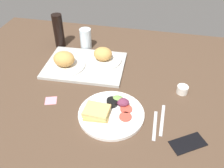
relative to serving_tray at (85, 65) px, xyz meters
The scene contains 12 objects.
ground_plane 27.37cm from the serving_tray, 49.05° to the right, with size 190.00×150.00×3.00cm, color #4C3828.
serving_tray is the anchor object (origin of this frame).
bread_plate_near 12.18cm from the serving_tray, 152.95° to the right, with size 22.00×22.00×9.57cm.
bread_plate_far 11.68cm from the serving_tray, 27.23° to the left, with size 20.38×20.38×8.80cm.
plate_with_salad 41.35cm from the serving_tray, 56.78° to the right, with size 30.14×30.14×5.40cm.
drinking_glass 22.09cm from the serving_tray, 105.27° to the left, with size 7.26×7.26×13.09cm, color silver.
soda_bottle 31.41cm from the serving_tray, 139.96° to the left, with size 6.40×6.40×21.66cm, color black.
espresso_cup 56.31cm from the serving_tray, 12.30° to the right, with size 5.60×5.60×4.00cm, color silver.
fork 56.95cm from the serving_tray, 40.51° to the right, with size 17.00×1.40×0.50cm, color #B7B7BC.
knife 56.85cm from the serving_tray, 35.47° to the right, with size 19.00×1.40×0.50cm, color #B7B7BC.
cell_phone 72.06cm from the serving_tray, 37.51° to the right, with size 14.40×7.20×0.80cm, color black.
sticky_note 32.73cm from the serving_tray, 103.63° to the right, with size 5.60×5.60×0.12cm, color pink.
Camera 1 is at (21.88, -88.43, 79.98)cm, focal length 38.29 mm.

